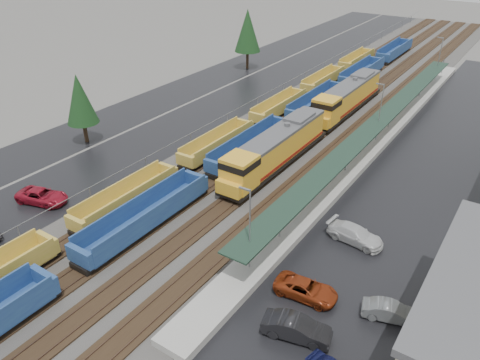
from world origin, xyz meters
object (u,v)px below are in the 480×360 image
object	(u,v)px
parked_car_west_c	(42,196)
parked_car_east_b	(306,289)
well_string_yellow	(218,144)
well_string_blue	(252,146)
locomotive_lead	(275,150)
parked_car_east_a	(297,328)
parked_car_east_e	(391,312)
locomotive_trail	(346,98)
parked_car_east_c	(355,235)

from	to	relation	value
parked_car_west_c	parked_car_east_b	xyz separation A→B (m)	(28.53, 2.67, -0.05)
well_string_yellow	well_string_blue	xyz separation A→B (m)	(4.00, 1.54, 0.10)
parked_car_east_b	parked_car_west_c	bearing A→B (deg)	90.68
locomotive_lead	parked_car_east_b	xyz separation A→B (m)	(12.54, -16.82, -1.77)
parked_car_east_b	locomotive_lead	bearing A→B (deg)	32.02
well_string_blue	parked_car_west_c	distance (m)	24.15
parked_car_west_c	parked_car_east_a	world-z (taller)	parked_car_east_a
well_string_blue	parked_car_east_e	size ratio (longest dim) A/B	30.81
locomotive_trail	parked_car_east_c	distance (m)	31.96
locomotive_trail	parked_car_east_e	distance (m)	41.07
locomotive_trail	parked_car_east_c	bearing A→B (deg)	-65.83
parked_car_east_c	locomotive_lead	bearing A→B (deg)	64.14
locomotive_lead	parked_car_east_c	xyz separation A→B (m)	(13.06, -8.11, -1.71)
locomotive_lead	parked_car_east_a	xyz separation A→B (m)	(13.80, -20.79, -1.66)
locomotive_lead	parked_car_west_c	world-z (taller)	locomotive_lead
locomotive_lead	parked_car_east_c	distance (m)	15.47
parked_car_east_a	parked_car_east_c	bearing A→B (deg)	-10.31
parked_car_east_a	parked_car_east_b	xyz separation A→B (m)	(-1.26, 3.96, -0.11)
parked_car_east_e	parked_car_west_c	bearing A→B (deg)	79.64
locomotive_trail	parked_car_east_e	xyz separation A→B (m)	(18.69, -36.52, -1.78)
well_string_yellow	parked_car_east_c	distance (m)	22.55
well_string_blue	parked_car_east_a	distance (m)	28.50
parked_car_west_c	well_string_blue	bearing A→B (deg)	-45.74
well_string_blue	parked_car_east_b	world-z (taller)	well_string_blue
parked_car_west_c	parked_car_east_c	size ratio (longest dim) A/B	1.03
locomotive_lead	locomotive_trail	size ratio (longest dim) A/B	1.00
well_string_yellow	parked_car_east_e	size ratio (longest dim) A/B	25.66
well_string_yellow	parked_car_east_a	world-z (taller)	well_string_yellow
parked_car_east_a	parked_car_east_e	world-z (taller)	parked_car_east_a
parked_car_east_c	parked_car_west_c	bearing A→B (deg)	117.36
parked_car_east_a	well_string_yellow	bearing A→B (deg)	32.84
parked_car_east_a	parked_car_east_b	size ratio (longest dim) A/B	0.98
parked_car_east_a	parked_car_east_e	distance (m)	7.19
parked_car_east_b	parked_car_east_c	size ratio (longest dim) A/B	0.95
parked_car_west_c	parked_car_east_b	size ratio (longest dim) A/B	1.08
well_string_blue	parked_car_east_a	bearing A→B (deg)	-51.34
parked_car_east_e	parked_car_east_b	bearing A→B (deg)	85.05
well_string_yellow	well_string_blue	size ratio (longest dim) A/B	0.83
parked_car_east_e	parked_car_east_c	bearing A→B (deg)	20.33
parked_car_east_b	parked_car_east_e	bearing A→B (deg)	-82.72
well_string_blue	parked_car_east_c	xyz separation A→B (m)	(17.06, -9.58, -0.48)
parked_car_west_c	parked_car_east_c	xyz separation A→B (m)	(29.06, 11.38, 0.01)
locomotive_trail	parked_car_east_e	size ratio (longest dim) A/B	4.98
well_string_blue	parked_car_east_b	xyz separation A→B (m)	(16.54, -18.29, -0.55)
locomotive_lead	locomotive_trail	bearing A→B (deg)	90.00
locomotive_lead	parked_car_east_a	bearing A→B (deg)	-56.42
locomotive_lead	well_string_blue	distance (m)	4.43
well_string_yellow	locomotive_trail	bearing A→B (deg)	69.22
locomotive_trail	well_string_yellow	distance (m)	22.58
locomotive_trail	well_string_blue	distance (m)	19.98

